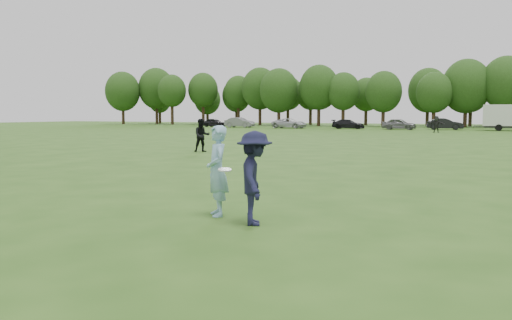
% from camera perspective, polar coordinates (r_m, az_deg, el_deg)
% --- Properties ---
extents(ground, '(200.00, 200.00, 0.00)m').
position_cam_1_polar(ground, '(10.29, -4.20, -6.38)').
color(ground, '#2A4F16').
rests_on(ground, ground).
extents(thrower, '(0.77, 0.80, 1.85)m').
position_cam_1_polar(thrower, '(10.17, -4.45, -1.25)').
color(thrower, '#8BBBD8').
rests_on(thrower, ground).
extents(defender, '(1.08, 1.31, 1.77)m').
position_cam_1_polar(defender, '(9.33, -0.16, -2.07)').
color(defender, '#181935').
rests_on(defender, ground).
extents(player_far_a, '(1.12, 1.09, 1.81)m').
position_cam_1_polar(player_far_a, '(27.35, -6.21, 2.81)').
color(player_far_a, black).
rests_on(player_far_a, ground).
extents(player_far_d, '(1.74, 0.63, 1.85)m').
position_cam_1_polar(player_far_d, '(58.64, 19.92, 3.86)').
color(player_far_d, '#272727').
rests_on(player_far_d, ground).
extents(car_a, '(4.17, 2.06, 1.37)m').
position_cam_1_polar(car_a, '(79.74, -4.77, 4.28)').
color(car_a, black).
rests_on(car_a, ground).
extents(car_b, '(4.69, 1.88, 1.52)m').
position_cam_1_polar(car_b, '(76.09, -1.89, 4.31)').
color(car_b, slate).
rests_on(car_b, ground).
extents(car_c, '(5.25, 2.76, 1.41)m').
position_cam_1_polar(car_c, '(72.06, 3.85, 4.20)').
color(car_c, '#B8B9BD').
rests_on(car_c, ground).
extents(car_d, '(4.56, 2.04, 1.30)m').
position_cam_1_polar(car_d, '(70.45, 10.49, 4.05)').
color(car_d, black).
rests_on(car_d, ground).
extents(car_e, '(4.43, 1.98, 1.48)m').
position_cam_1_polar(car_e, '(68.17, 16.03, 3.97)').
color(car_e, slate).
rests_on(car_e, ground).
extents(car_f, '(4.70, 2.15, 1.49)m').
position_cam_1_polar(car_f, '(69.50, 20.77, 3.86)').
color(car_f, black).
rests_on(car_f, ground).
extents(disc_in_play, '(0.30, 0.30, 0.08)m').
position_cam_1_polar(disc_in_play, '(9.79, -3.59, -1.11)').
color(disc_in_play, white).
rests_on(disc_in_play, ground).
extents(treeline, '(130.35, 18.39, 11.74)m').
position_cam_1_polar(treeline, '(85.90, 22.91, 7.68)').
color(treeline, '#332114').
rests_on(treeline, ground).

